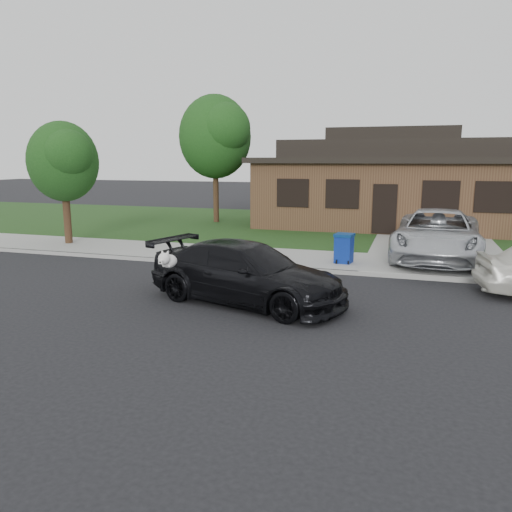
% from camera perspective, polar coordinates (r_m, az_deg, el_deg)
% --- Properties ---
extents(ground, '(120.00, 120.00, 0.00)m').
position_cam_1_polar(ground, '(12.41, -7.72, -4.54)').
color(ground, black).
rests_on(ground, ground).
extents(sidewalk, '(60.00, 3.00, 0.12)m').
position_cam_1_polar(sidewalk, '(16.93, -0.54, -0.05)').
color(sidewalk, gray).
rests_on(sidewalk, ground).
extents(curb, '(60.00, 0.12, 0.12)m').
position_cam_1_polar(curb, '(15.54, -2.25, -1.06)').
color(curb, gray).
rests_on(curb, ground).
extents(lawn, '(60.00, 13.00, 0.13)m').
position_cam_1_polar(lawn, '(24.56, 5.25, 3.38)').
color(lawn, '#193814').
rests_on(lawn, ground).
extents(driveway, '(4.50, 13.00, 0.14)m').
position_cam_1_polar(driveway, '(21.07, 19.60, 1.53)').
color(driveway, gray).
rests_on(driveway, ground).
extents(sedan, '(5.21, 3.21, 1.41)m').
position_cam_1_polar(sedan, '(11.60, -1.13, -1.94)').
color(sedan, black).
rests_on(sedan, ground).
extents(minivan, '(2.95, 5.82, 1.58)m').
position_cam_1_polar(minivan, '(17.07, 20.01, 2.33)').
color(minivan, silver).
rests_on(minivan, driveway).
extents(recycling_bin, '(0.62, 0.63, 0.92)m').
position_cam_1_polar(recycling_bin, '(15.78, 10.02, 0.90)').
color(recycling_bin, navy).
rests_on(recycling_bin, sidewalk).
extents(house, '(12.60, 8.60, 4.65)m').
position_cam_1_polar(house, '(25.85, 15.08, 8.03)').
color(house, '#422B1C').
rests_on(house, ground).
extents(tree_0, '(3.78, 3.60, 6.34)m').
position_cam_1_polar(tree_0, '(25.53, -4.46, 13.61)').
color(tree_0, '#332114').
rests_on(tree_0, ground).
extents(tree_2, '(2.73, 2.60, 4.59)m').
position_cam_1_polar(tree_2, '(20.25, -21.07, 10.18)').
color(tree_2, '#332114').
rests_on(tree_2, ground).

